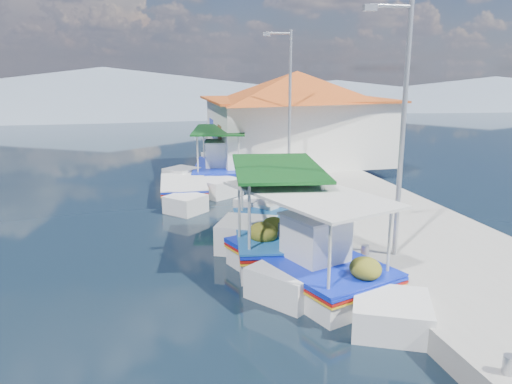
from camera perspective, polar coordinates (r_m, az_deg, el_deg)
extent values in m
plane|color=black|center=(10.12, -3.26, -15.85)|extent=(160.00, 160.00, 0.00)
cube|color=#A09E95|center=(17.10, 12.83, -2.65)|extent=(5.00, 44.00, 0.50)
cylinder|color=#A5A8AD|center=(8.90, 26.85, -17.12)|extent=(0.20, 0.20, 0.30)
cylinder|color=#A5A8AD|center=(12.68, 12.28, -6.58)|extent=(0.20, 0.20, 0.30)
cylinder|color=#A5A8AD|center=(18.02, 4.09, -0.17)|extent=(0.20, 0.20, 0.30)
cylinder|color=#A5A8AD|center=(23.68, -0.26, 3.26)|extent=(0.20, 0.20, 0.30)
cube|color=white|center=(12.25, 5.79, -9.27)|extent=(3.35, 4.61, 0.91)
cube|color=white|center=(14.79, 5.83, -4.68)|extent=(2.02, 2.02, 1.00)
cube|color=white|center=(9.86, 5.76, -15.35)|extent=(1.97, 1.97, 0.86)
cube|color=#0E25B9|center=(12.10, 5.84, -7.44)|extent=(3.45, 4.75, 0.06)
cube|color=#AC120E|center=(12.12, 5.83, -7.77)|extent=(3.45, 4.75, 0.05)
cube|color=yellow|center=(12.15, 5.83, -8.07)|extent=(3.45, 4.75, 0.04)
cube|color=#0E25B9|center=(12.07, 5.85, -7.14)|extent=(3.46, 4.72, 0.05)
cube|color=brown|center=(12.08, 5.85, -7.27)|extent=(3.16, 4.48, 0.05)
cube|color=white|center=(11.63, 5.91, -5.36)|extent=(1.50, 1.55, 1.05)
cube|color=silver|center=(11.46, 5.98, -2.79)|extent=(1.63, 1.68, 0.06)
cylinder|color=beige|center=(13.52, 2.37, -1.48)|extent=(0.07, 0.07, 1.53)
cylinder|color=beige|center=(13.53, 9.50, -1.65)|extent=(0.07, 0.07, 1.53)
cylinder|color=beige|center=(10.21, 1.18, -6.65)|extent=(0.07, 0.07, 1.53)
cylinder|color=beige|center=(10.22, 10.69, -6.86)|extent=(0.07, 0.07, 1.53)
cube|color=silver|center=(11.62, 6.03, -0.21)|extent=(3.45, 4.64, 0.07)
ellipsoid|color=#4F5215|center=(13.26, 4.23, -4.05)|extent=(0.73, 0.80, 0.54)
ellipsoid|color=#4F5215|center=(13.73, 7.08, -3.67)|extent=(0.61, 0.67, 0.46)
ellipsoid|color=#4F5215|center=(10.40, 6.94, -9.45)|extent=(0.65, 0.72, 0.49)
sphere|color=#CE5A06|center=(12.43, 10.35, -3.31)|extent=(0.38, 0.38, 0.38)
cube|color=white|center=(13.90, 2.34, -6.23)|extent=(2.73, 4.27, 1.02)
cube|color=white|center=(16.21, -1.60, -2.80)|extent=(2.16, 2.16, 1.12)
cube|color=white|center=(11.77, 7.68, -10.20)|extent=(2.10, 2.10, 0.96)
cube|color=#0E25B9|center=(13.75, 2.36, -4.39)|extent=(2.81, 4.40, 0.06)
cube|color=#AC120E|center=(13.77, 2.35, -4.73)|extent=(2.81, 4.40, 0.05)
cube|color=yellow|center=(13.80, 2.35, -5.02)|extent=(2.81, 4.40, 0.04)
cube|color=#19579A|center=(13.72, 2.36, -4.09)|extent=(2.83, 4.36, 0.05)
cube|color=brown|center=(13.73, 2.36, -4.22)|extent=(2.55, 4.16, 0.05)
cylinder|color=beige|center=(14.69, -3.37, 0.45)|extent=(0.07, 0.07, 1.71)
cylinder|color=beige|center=(15.32, 2.70, 1.01)|extent=(0.07, 0.07, 1.71)
cylinder|color=beige|center=(11.68, 1.99, -3.08)|extent=(0.07, 0.07, 1.71)
cylinder|color=beige|center=(12.46, 9.20, -2.17)|extent=(0.07, 0.07, 1.71)
cube|color=#0D4114|center=(13.30, 2.43, 2.82)|extent=(2.84, 4.28, 0.07)
cube|color=white|center=(20.07, -8.21, -0.13)|extent=(1.87, 3.28, 0.89)
cube|color=white|center=(22.10, -9.08, 1.43)|extent=(1.71, 1.71, 0.98)
cube|color=white|center=(18.10, -7.20, -1.64)|extent=(1.66, 1.66, 0.84)
cube|color=#0E25B9|center=(19.97, -8.25, 1.01)|extent=(1.92, 3.37, 0.06)
cube|color=#AC120E|center=(19.99, -8.25, 0.80)|extent=(1.92, 3.37, 0.05)
cube|color=yellow|center=(20.01, -8.24, 0.62)|extent=(1.92, 3.37, 0.04)
cube|color=white|center=(19.96, -8.26, 1.20)|extent=(1.94, 3.34, 0.05)
cube|color=brown|center=(19.97, -8.26, 1.12)|extent=(1.73, 3.20, 0.05)
cube|color=white|center=(22.98, -4.07, 1.81)|extent=(2.95, 4.46, 0.97)
cube|color=white|center=(25.48, -6.33, 3.24)|extent=(2.13, 2.13, 1.07)
cube|color=white|center=(20.59, -1.36, 0.42)|extent=(2.07, 2.07, 0.92)
cube|color=#0E25B9|center=(22.89, -4.08, 2.91)|extent=(3.04, 4.60, 0.06)
cube|color=#AC120E|center=(22.91, -4.08, 2.71)|extent=(3.04, 4.60, 0.05)
cube|color=yellow|center=(22.92, -4.08, 2.54)|extent=(3.04, 4.60, 0.04)
cube|color=#0E25B9|center=(22.88, -4.09, 3.09)|extent=(3.05, 4.56, 0.05)
cube|color=brown|center=(22.88, -4.09, 3.01)|extent=(2.76, 4.35, 0.05)
cube|color=white|center=(22.50, -3.83, 4.28)|extent=(1.43, 1.54, 1.12)
cube|color=silver|center=(22.42, -3.85, 5.75)|extent=(1.55, 1.66, 0.06)
cylinder|color=beige|center=(24.07, -7.54, 5.44)|extent=(0.07, 0.07, 1.63)
cylinder|color=beige|center=(24.64, -3.73, 5.72)|extent=(0.07, 0.07, 1.63)
cylinder|color=beige|center=(20.85, -4.58, 4.22)|extent=(0.07, 0.07, 1.63)
cylinder|color=beige|center=(21.51, -0.30, 4.56)|extent=(0.07, 0.07, 1.63)
cube|color=#0D4114|center=(22.63, -4.16, 7.07)|extent=(3.05, 4.49, 0.07)
cube|color=silver|center=(25.06, 4.59, 6.93)|extent=(8.00, 6.00, 3.00)
cube|color=#B04918|center=(24.92, 4.66, 10.47)|extent=(8.64, 6.48, 0.10)
pyramid|color=#B04918|center=(24.89, 4.69, 11.96)|extent=(10.49, 10.49, 1.40)
cube|color=brown|center=(23.23, -4.08, 5.14)|extent=(0.06, 1.00, 2.00)
cube|color=#0E25B9|center=(25.60, -5.03, 7.29)|extent=(0.06, 1.20, 0.90)
cylinder|color=#A5A8AD|center=(12.37, 16.32, 6.30)|extent=(0.12, 0.12, 6.00)
cylinder|color=#A5A8AD|center=(12.12, 15.10, 19.76)|extent=(1.00, 0.08, 0.08)
cube|color=#A5A8AD|center=(11.89, 12.83, 19.77)|extent=(0.30, 0.14, 0.14)
cylinder|color=#A5A8AD|center=(20.64, 3.85, 9.64)|extent=(0.12, 0.12, 6.00)
cylinder|color=#A5A8AD|center=(20.49, 2.58, 17.61)|extent=(1.00, 0.08, 0.08)
cube|color=#A5A8AD|center=(20.35, 1.16, 17.50)|extent=(0.30, 0.14, 0.14)
cone|color=slate|center=(64.81, -16.84, 11.03)|extent=(96.00, 96.00, 5.50)
cone|color=slate|center=(69.96, 9.01, 10.91)|extent=(76.80, 76.80, 3.80)
cone|color=slate|center=(82.73, 25.53, 10.33)|extent=(89.60, 89.60, 4.20)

